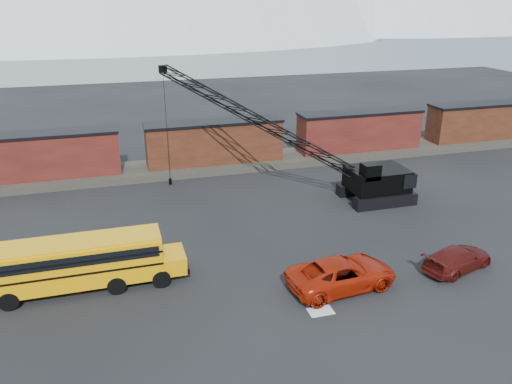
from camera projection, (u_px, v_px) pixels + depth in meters
ground at (288, 276)px, 31.18m from camera, size 160.00×160.00×0.00m
gravel_berm at (215, 165)px, 50.70m from camera, size 120.00×5.00×0.70m
boxcar_west_near at (43, 155)px, 45.65m from camera, size 13.70×3.10×4.17m
boxcar_mid at (214, 142)px, 49.81m from camera, size 13.70×3.10×4.17m
boxcar_east_near at (359, 130)px, 53.98m from camera, size 13.70×3.10×4.17m
boxcar_east_far at (483, 121)px, 58.14m from camera, size 13.70×3.10×4.17m
snow_patch at (321, 311)px, 27.74m from camera, size 1.40×0.90×0.02m
school_bus at (81, 262)px, 29.28m from camera, size 11.65×2.65×3.19m
red_pickup at (342, 274)px, 29.71m from camera, size 6.98×3.78×1.86m
maroon_suv at (458, 258)px, 31.79m from camera, size 5.58×3.55×1.51m
crawler_crane at (261, 122)px, 42.04m from camera, size 19.75×11.14×11.07m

